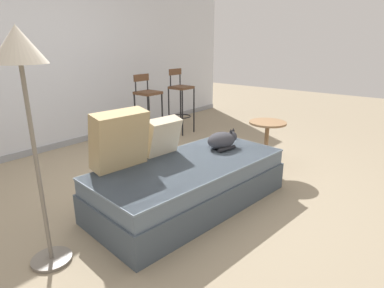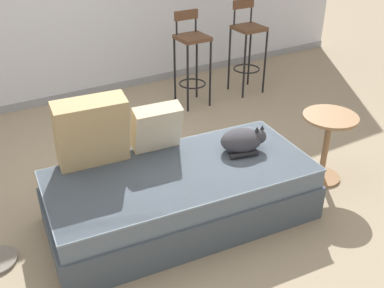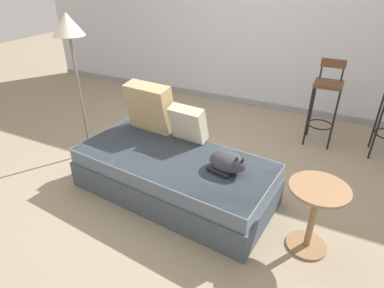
{
  "view_description": "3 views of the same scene",
  "coord_description": "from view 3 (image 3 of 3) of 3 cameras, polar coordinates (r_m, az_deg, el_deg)",
  "views": [
    {
      "loc": [
        -2.16,
        -2.18,
        1.51
      ],
      "look_at": [
        0.15,
        -0.3,
        0.55
      ],
      "focal_mm": 30.0,
      "sensor_mm": 36.0,
      "label": 1
    },
    {
      "loc": [
        -1.29,
        -2.73,
        2.15
      ],
      "look_at": [
        0.15,
        -0.3,
        0.55
      ],
      "focal_mm": 42.0,
      "sensor_mm": 36.0,
      "label": 2
    },
    {
      "loc": [
        1.29,
        -2.62,
        2.0
      ],
      "look_at": [
        0.15,
        -0.3,
        0.55
      ],
      "focal_mm": 30.0,
      "sensor_mm": 36.0,
      "label": 3
    }
  ],
  "objects": [
    {
      "name": "throw_pillow_middle",
      "position": [
        3.19,
        -0.69,
        3.66
      ],
      "size": [
        0.38,
        0.26,
        0.38
      ],
      "color": "beige",
      "rests_on": "couch"
    },
    {
      "name": "side_table",
      "position": [
        2.64,
        20.96,
        -10.8
      ],
      "size": [
        0.44,
        0.44,
        0.59
      ],
      "color": "olive",
      "rests_on": "ground"
    },
    {
      "name": "ground_plane",
      "position": [
        3.54,
        -0.04,
        -5.15
      ],
      "size": [
        16.0,
        16.0,
        0.0
      ],
      "primitive_type": "plane",
      "color": "gray",
      "rests_on": "ground"
    },
    {
      "name": "bar_stool_near_window",
      "position": [
        4.22,
        22.72,
        7.76
      ],
      "size": [
        0.32,
        0.32,
        1.04
      ],
      "color": "black",
      "rests_on": "ground"
    },
    {
      "name": "throw_pillow_corner",
      "position": [
        3.42,
        -7.49,
        6.51
      ],
      "size": [
        0.52,
        0.3,
        0.52
      ],
      "color": "tan",
      "rests_on": "couch"
    },
    {
      "name": "cat",
      "position": [
        2.78,
        6.37,
        -3.2
      ],
      "size": [
        0.37,
        0.3,
        0.2
      ],
      "color": "#333338",
      "rests_on": "couch"
    },
    {
      "name": "floor_lamp",
      "position": [
        3.62,
        -20.86,
        17.05
      ],
      "size": [
        0.32,
        0.32,
        1.6
      ],
      "color": "slate",
      "rests_on": "ground"
    },
    {
      "name": "wall_baseboard_trim",
      "position": [
        5.36,
        10.48,
        7.33
      ],
      "size": [
        8.0,
        0.02,
        0.09
      ],
      "primitive_type": "cube",
      "color": "gray",
      "rests_on": "ground"
    },
    {
      "name": "wall_back_panel",
      "position": [
        5.09,
        12.01,
        20.74
      ],
      "size": [
        8.0,
        0.1,
        2.6
      ],
      "primitive_type": "cube",
      "color": "silver",
      "rests_on": "ground"
    },
    {
      "name": "couch",
      "position": [
        3.13,
        -3.29,
        -5.53
      ],
      "size": [
        1.99,
        1.07,
        0.43
      ],
      "color": "#44505B",
      "rests_on": "ground"
    }
  ]
}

